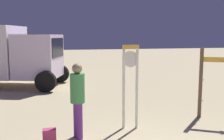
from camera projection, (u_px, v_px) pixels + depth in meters
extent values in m
cylinder|color=white|center=(124.00, 89.00, 6.63)|extent=(0.07, 0.07, 2.07)
cylinder|color=white|center=(137.00, 89.00, 6.64)|extent=(0.07, 0.07, 2.07)
cube|color=gold|center=(131.00, 47.00, 6.49)|extent=(0.43, 0.16, 0.10)
cylinder|color=white|center=(130.00, 59.00, 6.56)|extent=(0.42, 0.12, 0.42)
cube|color=black|center=(130.00, 59.00, 6.58)|extent=(0.10, 0.03, 0.03)
cube|color=black|center=(130.00, 59.00, 6.58)|extent=(0.14, 0.04, 0.11)
cube|color=brown|center=(201.00, 83.00, 7.55)|extent=(0.14, 0.14, 2.05)
cube|color=gold|center=(217.00, 60.00, 7.33)|extent=(0.68, 0.43, 0.14)
sphere|color=#FFDA97|center=(203.00, 100.00, 7.59)|extent=(0.04, 0.04, 0.04)
sphere|color=#F1E388|center=(204.00, 80.00, 7.51)|extent=(0.04, 0.04, 0.04)
sphere|color=#FAD982|center=(205.00, 59.00, 7.43)|extent=(0.04, 0.04, 0.04)
cylinder|color=#6D318C|center=(77.00, 119.00, 6.14)|extent=(0.16, 0.16, 0.86)
cylinder|color=#6D318C|center=(79.00, 121.00, 5.99)|extent=(0.16, 0.16, 0.86)
cylinder|color=#448F4F|center=(77.00, 88.00, 5.96)|extent=(0.34, 0.34, 0.68)
sphere|color=#958159|center=(77.00, 69.00, 5.90)|extent=(0.24, 0.24, 0.24)
cube|color=#BF3A68|center=(50.00, 138.00, 5.61)|extent=(0.29, 0.19, 0.40)
cube|color=#C23170|center=(50.00, 138.00, 5.72)|extent=(0.20, 0.04, 0.17)
cube|color=silver|center=(39.00, 56.00, 12.02)|extent=(2.38, 2.58, 1.99)
cube|color=black|center=(58.00, 48.00, 11.91)|extent=(0.57, 1.72, 0.88)
cylinder|color=black|center=(46.00, 82.00, 10.98)|extent=(0.93, 0.51, 0.90)
cylinder|color=black|center=(60.00, 74.00, 13.24)|extent=(0.93, 0.51, 0.90)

